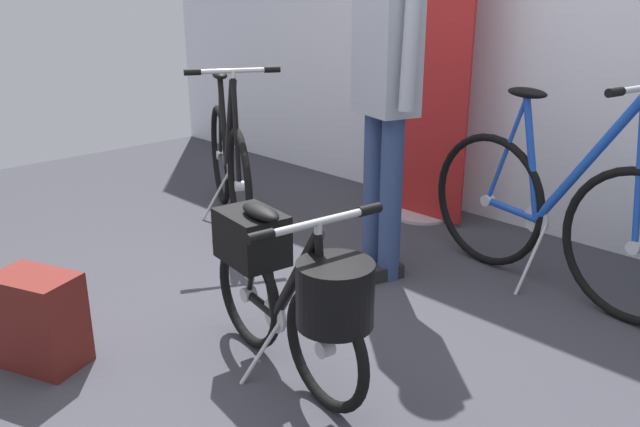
# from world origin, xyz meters

# --- Properties ---
(ground_plane) EXTENTS (7.39, 7.39, 0.00)m
(ground_plane) POSITION_xyz_m (0.00, 0.00, 0.00)
(ground_plane) COLOR #38383F
(floor_banner_stand) EXTENTS (0.60, 0.36, 1.79)m
(floor_banner_stand) POSITION_xyz_m (-0.57, 1.84, 0.81)
(floor_banner_stand) COLOR #B7B7BC
(floor_banner_stand) RESTS_ON ground_plane
(folding_bike_foreground) EXTENTS (0.98, 0.53, 0.70)m
(folding_bike_foreground) POSITION_xyz_m (0.23, -0.00, 0.38)
(folding_bike_foreground) COLOR black
(folding_bike_foreground) RESTS_ON ground_plane
(display_bike_left) EXTENTS (1.30, 0.75, 1.00)m
(display_bike_left) POSITION_xyz_m (-1.38, 0.91, 0.38)
(display_bike_left) COLOR black
(display_bike_left) RESTS_ON ground_plane
(display_bike_right) EXTENTS (1.50, 0.53, 1.05)m
(display_bike_right) POSITION_xyz_m (0.52, 1.42, 0.39)
(display_bike_right) COLOR black
(display_bike_right) RESTS_ON ground_plane
(visitor_near_wall) EXTENTS (0.51, 0.34, 1.72)m
(visitor_near_wall) POSITION_xyz_m (-0.18, 0.98, 0.99)
(visitor_near_wall) COLOR navy
(visitor_near_wall) RESTS_ON ground_plane
(backpack_on_floor) EXTENTS (0.38, 0.33, 0.38)m
(backpack_on_floor) POSITION_xyz_m (-0.53, -0.63, 0.19)
(backpack_on_floor) COLOR maroon
(backpack_on_floor) RESTS_ON ground_plane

